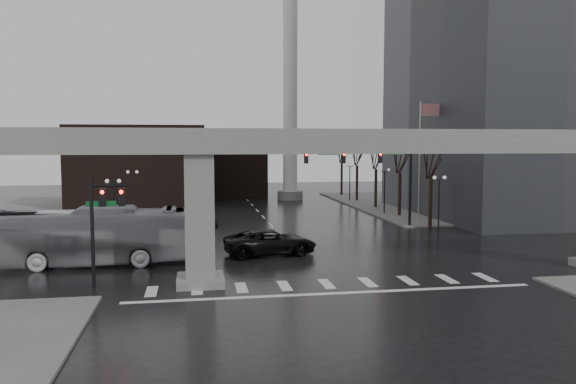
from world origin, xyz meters
name	(u,v)px	position (x,y,z in m)	size (l,w,h in m)	color
ground	(323,280)	(0.00, 0.00, 0.00)	(160.00, 160.00, 0.00)	black
sidewalk_ne	(456,204)	(26.00, 36.00, 0.07)	(28.00, 36.00, 0.15)	slate
sidewalk_nw	(27,212)	(-26.00, 36.00, 0.07)	(28.00, 36.00, 0.15)	slate
elevated_guideway	(345,161)	(1.26, 0.00, 6.88)	(48.00, 2.60, 8.70)	gray
office_tower	(521,22)	(28.00, 26.00, 21.00)	(22.00, 26.00, 42.00)	#5C5B60
building_far_left	(140,166)	(-14.00, 42.00, 5.00)	(16.00, 14.00, 10.00)	black
building_far_mid	(230,169)	(-2.00, 52.00, 4.00)	(10.00, 10.00, 8.00)	black
smokestack	(290,104)	(6.00, 46.00, 13.35)	(3.60, 3.60, 30.00)	silver
signal_mast_arm	(372,165)	(8.99, 18.80, 5.83)	(12.12, 0.43, 8.00)	black
signal_left_pole	(102,213)	(-12.25, 0.50, 4.07)	(2.30, 0.30, 6.00)	black
flagpole_assembly	(422,147)	(15.29, 22.00, 7.53)	(2.06, 0.12, 12.00)	silver
lamp_right_0	(439,195)	(13.50, 14.00, 3.47)	(1.22, 0.32, 5.11)	black
lamp_right_1	(385,183)	(13.50, 28.00, 3.47)	(1.22, 0.32, 5.11)	black
lamp_right_2	(350,176)	(13.50, 42.00, 3.47)	(1.22, 0.32, 5.11)	black
lamp_left_0	(114,200)	(-13.50, 14.00, 3.47)	(1.22, 0.32, 5.11)	black
lamp_left_1	(133,186)	(-13.50, 28.00, 3.47)	(1.22, 0.32, 5.11)	black
lamp_left_2	(144,178)	(-13.50, 42.00, 3.47)	(1.22, 0.32, 5.11)	black
tree_right_0	(431,198)	(14.53, 18.02, 2.79)	(1.09, 1.58, 7.50)	black
tree_right_1	(400,190)	(14.53, 26.02, 2.85)	(1.09, 1.61, 7.67)	black
tree_right_2	(376,184)	(14.53, 34.02, 2.91)	(1.10, 1.63, 7.85)	black
tree_right_3	(357,179)	(14.53, 42.02, 2.98)	(1.11, 1.66, 8.02)	black
tree_right_4	(342,176)	(14.53, 50.02, 3.04)	(1.12, 1.69, 8.19)	black
pickup_truck	(270,242)	(-1.99, 7.77, 0.91)	(3.02, 6.54, 1.82)	black
city_bus	(85,237)	(-14.29, 6.34, 1.88)	(3.16, 13.51, 3.76)	#AFAFB4
far_car	(208,217)	(-5.99, 23.01, 0.76)	(1.79, 4.46, 1.52)	black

